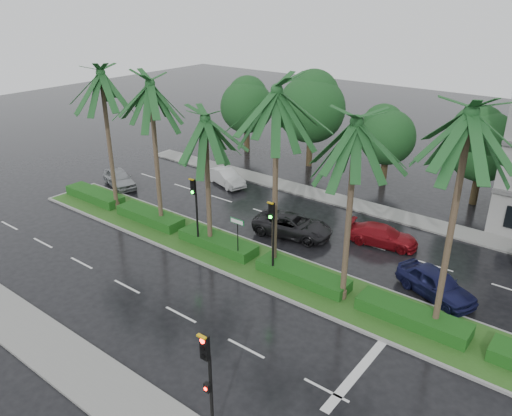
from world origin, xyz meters
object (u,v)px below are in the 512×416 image
Objects in this scene: car_silver at (119,178)px; car_blue at (436,284)px; signal_near at (209,382)px; street_sign at (237,229)px; car_darkgrey at (293,225)px; car_white at (226,177)px; signal_median_left at (195,203)px; car_red at (383,235)px.

car_blue is (25.00, 0.00, 0.05)m from car_silver.
signal_near reaches higher than street_sign.
street_sign reaches higher than car_darkgrey.
street_sign is 0.67× the size of car_white.
signal_median_left is 12.77m from car_silver.
car_white is at bearing -31.03° from car_silver.
car_red is at bearing 95.05° from signal_near.
car_red is (-1.50, 16.96, -1.89)m from signal_near.
street_sign reaches higher than car_silver.
car_darkgrey is at bearing 54.83° from signal_median_left.
signal_median_left is at bearing 128.60° from car_blue.
street_sign is at bearing 131.57° from car_red.
street_sign is 15.47m from car_silver.
car_red is 0.98× the size of car_blue.
signal_median_left is (-10.00, 9.69, 0.49)m from signal_near.
street_sign is at bearing 163.15° from car_darkgrey.
signal_near reaches higher than car_darkgrey.
signal_near is 17.13m from car_red.
car_darkgrey is at bearing -97.75° from car_white.
street_sign is 9.10m from car_red.
signal_median_left is 1.09× the size of car_silver.
car_silver is at bearing 166.79° from street_sign.
street_sign reaches higher than car_blue.
car_blue is at bearing 15.89° from signal_median_left.
signal_near is 1.09× the size of car_silver.
car_silver is 0.94× the size of car_blue.
car_silver is (-22.00, 13.39, -1.82)m from signal_near.
car_white is at bearing 121.73° from signal_median_left.
signal_near is 1.02× the size of car_blue.
street_sign is (3.00, 0.18, -0.87)m from signal_median_left.
car_blue is (18.64, -5.42, 0.09)m from car_white.
car_red is at bearing -61.60° from car_silver.
car_darkgrey reaches higher than car_silver.
signal_median_left reaches higher than car_darkgrey.
car_silver reaches higher than car_red.
car_red is (20.50, 3.57, -0.07)m from car_silver.
car_darkgrey is (0.50, 4.78, -1.43)m from street_sign.
car_darkgrey is (9.14, -4.16, 0.06)m from car_white.
street_sign is 0.62× the size of car_red.
car_red is (14.14, -1.85, -0.03)m from car_white.
street_sign reaches higher than car_red.
signal_median_left is 1.03× the size of car_red.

